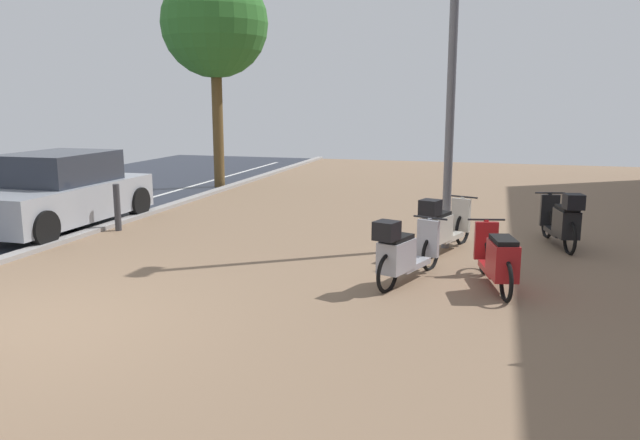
{
  "coord_description": "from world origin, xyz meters",
  "views": [
    {
      "loc": [
        4.82,
        -5.23,
        2.45
      ],
      "look_at": [
        2.71,
        2.15,
        0.96
      ],
      "focal_mm": 35.02,
      "sensor_mm": 36.0,
      "label": 1
    }
  ],
  "objects_px": {
    "scooter_near": "(442,226)",
    "scooter_mid": "(403,252)",
    "scooter_extra": "(498,259)",
    "bollard_far": "(117,207)",
    "lamp_post": "(453,41)",
    "street_tree": "(215,25)",
    "scooter_far": "(563,221)",
    "parked_car_near": "(57,193)"
  },
  "relations": [
    {
      "from": "scooter_mid",
      "to": "street_tree",
      "type": "xyz_separation_m",
      "value": [
        -6.44,
        8.06,
        4.01
      ]
    },
    {
      "from": "parked_car_near",
      "to": "street_tree",
      "type": "xyz_separation_m",
      "value": [
        0.57,
        6.09,
        3.78
      ]
    },
    {
      "from": "bollard_far",
      "to": "street_tree",
      "type": "bearing_deg",
      "value": 96.89
    },
    {
      "from": "scooter_near",
      "to": "street_tree",
      "type": "relative_size",
      "value": 0.3
    },
    {
      "from": "parked_car_near",
      "to": "lamp_post",
      "type": "relative_size",
      "value": 0.65
    },
    {
      "from": "scooter_extra",
      "to": "lamp_post",
      "type": "xyz_separation_m",
      "value": [
        -0.85,
        2.19,
        2.95
      ]
    },
    {
      "from": "scooter_extra",
      "to": "lamp_post",
      "type": "relative_size",
      "value": 0.29
    },
    {
      "from": "scooter_far",
      "to": "parked_car_near",
      "type": "xyz_separation_m",
      "value": [
        -9.26,
        -0.82,
        0.21
      ]
    },
    {
      "from": "scooter_mid",
      "to": "bollard_far",
      "type": "relative_size",
      "value": 1.97
    },
    {
      "from": "scooter_near",
      "to": "scooter_mid",
      "type": "relative_size",
      "value": 1.01
    },
    {
      "from": "street_tree",
      "to": "bollard_far",
      "type": "xyz_separation_m",
      "value": [
        0.74,
        -6.08,
        -4.0
      ]
    },
    {
      "from": "bollard_far",
      "to": "lamp_post",
      "type": "bearing_deg",
      "value": 2.83
    },
    {
      "from": "scooter_mid",
      "to": "street_tree",
      "type": "height_order",
      "value": "street_tree"
    },
    {
      "from": "scooter_far",
      "to": "bollard_far",
      "type": "distance_m",
      "value": 8.0
    },
    {
      "from": "scooter_far",
      "to": "parked_car_near",
      "type": "height_order",
      "value": "parked_car_near"
    },
    {
      "from": "lamp_post",
      "to": "scooter_mid",
      "type": "bearing_deg",
      "value": -99.36
    },
    {
      "from": "scooter_far",
      "to": "lamp_post",
      "type": "height_order",
      "value": "lamp_post"
    },
    {
      "from": "scooter_mid",
      "to": "scooter_far",
      "type": "distance_m",
      "value": 3.58
    },
    {
      "from": "scooter_far",
      "to": "bollard_far",
      "type": "relative_size",
      "value": 2.01
    },
    {
      "from": "street_tree",
      "to": "scooter_mid",
      "type": "bearing_deg",
      "value": -51.38
    },
    {
      "from": "scooter_far",
      "to": "scooter_near",
      "type": "bearing_deg",
      "value": -153.9
    },
    {
      "from": "scooter_near",
      "to": "bollard_far",
      "type": "bearing_deg",
      "value": 178.92
    },
    {
      "from": "scooter_extra",
      "to": "scooter_mid",
      "type": "bearing_deg",
      "value": -175.68
    },
    {
      "from": "bollard_far",
      "to": "scooter_mid",
      "type": "bearing_deg",
      "value": -19.14
    },
    {
      "from": "scooter_near",
      "to": "lamp_post",
      "type": "height_order",
      "value": "lamp_post"
    },
    {
      "from": "scooter_far",
      "to": "scooter_mid",
      "type": "bearing_deg",
      "value": -128.8
    },
    {
      "from": "scooter_mid",
      "to": "scooter_extra",
      "type": "xyz_separation_m",
      "value": [
        1.22,
        0.09,
        -0.03
      ]
    },
    {
      "from": "scooter_mid",
      "to": "scooter_extra",
      "type": "bearing_deg",
      "value": 4.32
    },
    {
      "from": "scooter_mid",
      "to": "parked_car_near",
      "type": "height_order",
      "value": "parked_car_near"
    },
    {
      "from": "scooter_far",
      "to": "street_tree",
      "type": "bearing_deg",
      "value": 148.76
    },
    {
      "from": "scooter_mid",
      "to": "parked_car_near",
      "type": "xyz_separation_m",
      "value": [
        -7.02,
        1.97,
        0.23
      ]
    },
    {
      "from": "scooter_far",
      "to": "lamp_post",
      "type": "relative_size",
      "value": 0.29
    },
    {
      "from": "scooter_near",
      "to": "scooter_far",
      "type": "bearing_deg",
      "value": 26.1
    },
    {
      "from": "scooter_extra",
      "to": "bollard_far",
      "type": "bearing_deg",
      "value": 164.76
    },
    {
      "from": "scooter_near",
      "to": "scooter_extra",
      "type": "xyz_separation_m",
      "value": [
        0.87,
        -1.77,
        -0.04
      ]
    },
    {
      "from": "scooter_mid",
      "to": "scooter_far",
      "type": "xyz_separation_m",
      "value": [
        2.25,
        2.79,
        0.02
      ]
    },
    {
      "from": "scooter_extra",
      "to": "bollard_far",
      "type": "height_order",
      "value": "bollard_far"
    },
    {
      "from": "street_tree",
      "to": "scooter_near",
      "type": "bearing_deg",
      "value": -42.36
    },
    {
      "from": "lamp_post",
      "to": "bollard_far",
      "type": "height_order",
      "value": "lamp_post"
    },
    {
      "from": "lamp_post",
      "to": "street_tree",
      "type": "relative_size",
      "value": 1.02
    },
    {
      "from": "scooter_mid",
      "to": "scooter_extra",
      "type": "distance_m",
      "value": 1.23
    },
    {
      "from": "scooter_mid",
      "to": "street_tree",
      "type": "distance_m",
      "value": 11.07
    }
  ]
}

